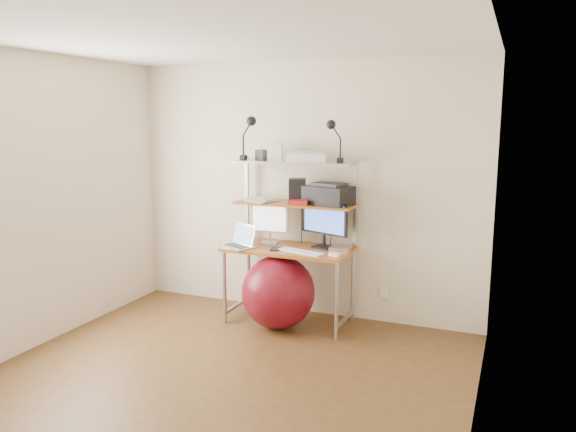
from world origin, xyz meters
name	(u,v)px	position (x,y,z in m)	size (l,w,h in m)	color
room	(211,220)	(0.00, 0.00, 1.25)	(3.60, 3.60, 3.60)	brown
computer_desk	(292,224)	(0.00, 1.50, 0.96)	(1.20, 0.60, 1.57)	#AB5B21
wall_outlet	(384,292)	(0.85, 1.79, 0.30)	(0.08, 0.01, 0.12)	white
monitor_silver	(270,221)	(-0.25, 1.55, 0.96)	(0.37, 0.15, 0.41)	silver
monitor_black	(324,220)	(0.31, 1.57, 1.00)	(0.50, 0.22, 0.52)	black
laptop	(241,242)	(-0.44, 1.29, 0.79)	(0.39, 0.36, 0.27)	silver
keyboard	(301,252)	(0.17, 1.30, 0.75)	(0.45, 0.13, 0.01)	white
mouse	(334,255)	(0.50, 1.28, 0.75)	(0.10, 0.06, 0.03)	white
mac_mini	(341,248)	(0.48, 1.53, 0.76)	(0.18, 0.18, 0.03)	silver
phone	(275,249)	(-0.09, 1.32, 0.75)	(0.08, 0.14, 0.01)	black
printer	(329,194)	(0.34, 1.61, 1.25)	(0.49, 0.40, 0.20)	black
nas_cube	(297,191)	(0.02, 1.59, 1.27)	(0.16, 0.16, 0.23)	black
red_box	(299,202)	(0.09, 1.48, 1.17)	(0.17, 0.11, 0.05)	#AC1B1E
scanner	(307,157)	(0.14, 1.55, 1.60)	(0.41, 0.32, 0.10)	white
box_white	(275,152)	(-0.20, 1.57, 1.63)	(0.13, 0.11, 0.15)	white
box_grey	(263,155)	(-0.33, 1.57, 1.60)	(0.10, 0.10, 0.10)	#313133
clip_lamp_left	(250,128)	(-0.42, 1.48, 1.86)	(0.17, 0.09, 0.42)	black
clip_lamp_right	(333,132)	(0.40, 1.52, 1.83)	(0.15, 0.09, 0.39)	black
exercise_ball	(278,292)	(-0.04, 1.27, 0.35)	(0.69, 0.69, 0.69)	maroon
paper_stack	(259,200)	(-0.38, 1.57, 1.16)	(0.37, 0.40, 0.02)	white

